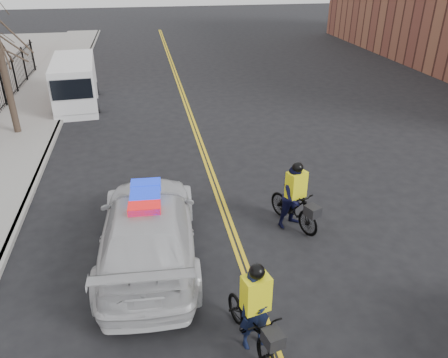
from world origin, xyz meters
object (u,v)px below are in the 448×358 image
object	(u,v)px
police_cruiser	(148,228)
cyclist_near	(255,318)
cargo_van	(75,84)
cyclist_far	(295,201)

from	to	relation	value
police_cruiser	cyclist_near	distance (m)	3.80
cargo_van	cyclist_near	bearing A→B (deg)	-77.17
cyclist_near	cyclist_far	distance (m)	4.53
police_cruiser	cyclist_near	world-z (taller)	cyclist_near
police_cruiser	cyclist_near	xyz separation A→B (m)	(1.94, -3.26, -0.18)
cyclist_near	police_cruiser	bearing A→B (deg)	107.44
police_cruiser	cyclist_far	bearing A→B (deg)	-166.95
cyclist_far	cargo_van	bearing A→B (deg)	97.43
police_cruiser	cargo_van	world-z (taller)	cargo_van
cargo_van	cyclist_near	size ratio (longest dim) A/B	2.64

